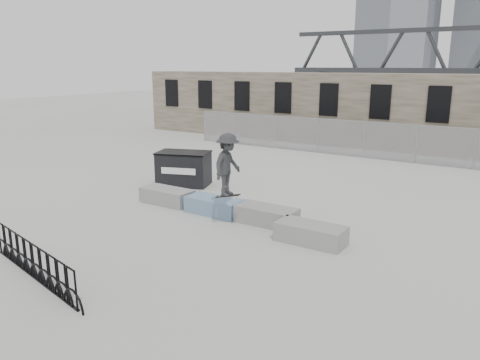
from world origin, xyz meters
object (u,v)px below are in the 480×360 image
(planter_center_right, at_px, (266,215))
(planter_offset, at_px, (311,233))
(planter_center_left, at_px, (214,205))
(dumpster, at_px, (184,168))
(planter_far_left, at_px, (167,196))
(skateboarder, at_px, (228,165))
(bike_rack, at_px, (33,261))

(planter_center_right, relative_size, planter_offset, 1.00)
(planter_center_right, bearing_deg, planter_center_left, -177.98)
(planter_offset, bearing_deg, dumpster, 156.60)
(planter_far_left, xyz_separation_m, dumpster, (-1.27, 2.48, 0.42))
(planter_center_left, relative_size, skateboarder, 0.97)
(planter_offset, distance_m, bike_rack, 7.37)
(planter_far_left, bearing_deg, skateboarder, -15.07)
(planter_center_right, distance_m, skateboarder, 2.14)
(bike_rack, relative_size, skateboarder, 2.36)
(planter_offset, bearing_deg, planter_center_left, 170.11)
(planter_far_left, distance_m, planter_center_left, 2.19)
(planter_center_right, bearing_deg, dumpster, 155.99)
(planter_far_left, relative_size, bike_rack, 0.41)
(dumpster, bearing_deg, planter_offset, -43.39)
(planter_center_left, distance_m, skateboarder, 2.26)
(planter_center_right, distance_m, bike_rack, 7.05)
(planter_far_left, relative_size, skateboarder, 0.97)
(planter_center_right, xyz_separation_m, skateboarder, (-0.85, -0.95, 1.72))
(dumpster, xyz_separation_m, skateboarder, (4.63, -3.39, 1.29))
(planter_center_right, xyz_separation_m, dumpster, (-5.48, 2.44, 0.42))
(planter_far_left, bearing_deg, dumpster, 117.05)
(planter_center_left, bearing_deg, skateboarder, -36.72)
(dumpster, distance_m, skateboarder, 5.88)
(planter_far_left, xyz_separation_m, planter_offset, (6.12, -0.72, 0.00))
(planter_far_left, distance_m, planter_offset, 6.17)
(planter_center_right, xyz_separation_m, planter_offset, (1.91, -0.76, 0.00))
(skateboarder, bearing_deg, bike_rack, 158.60)
(skateboarder, bearing_deg, planter_far_left, 71.62)
(planter_offset, relative_size, dumpster, 0.80)
(planter_offset, bearing_deg, bike_rack, -128.52)
(planter_far_left, bearing_deg, planter_center_right, 0.56)
(planter_offset, relative_size, skateboarder, 0.97)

